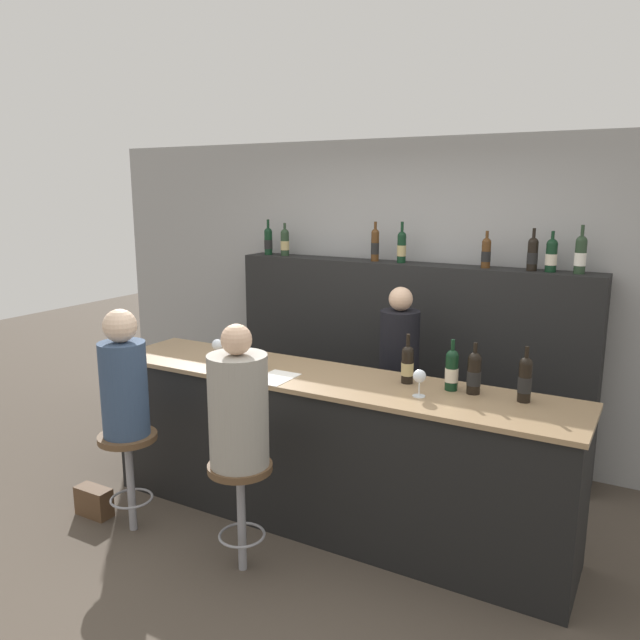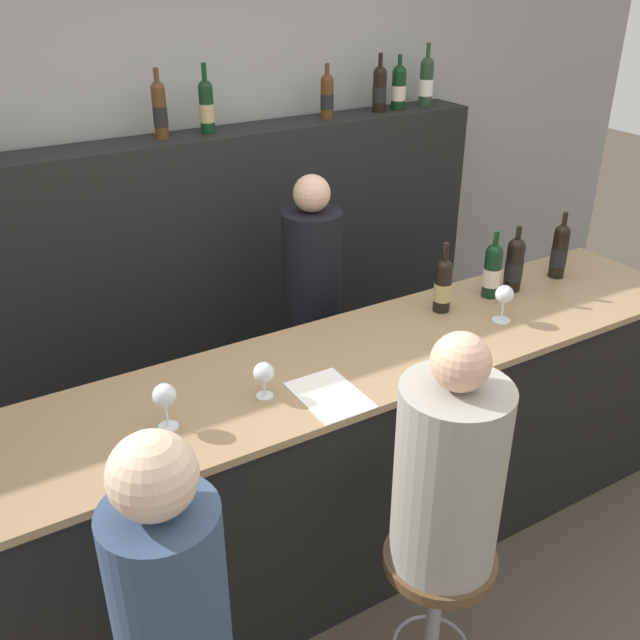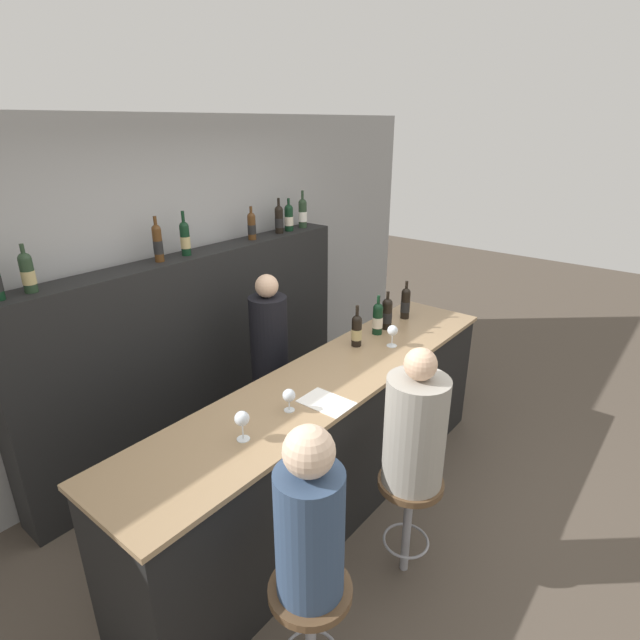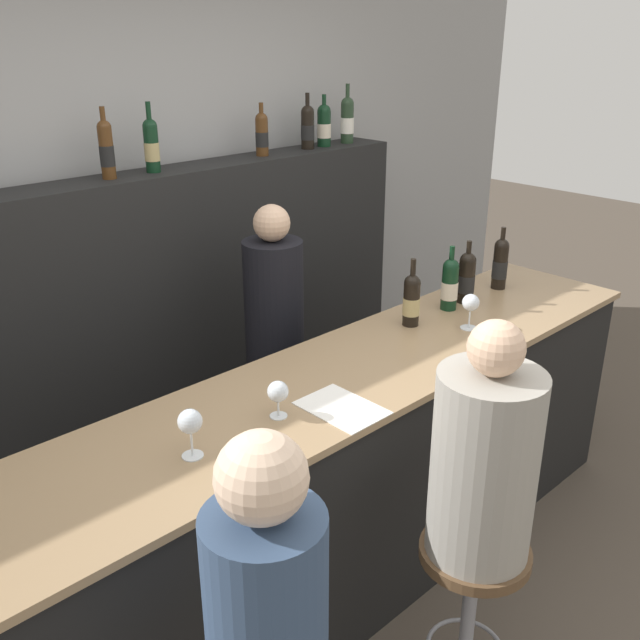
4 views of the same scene
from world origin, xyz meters
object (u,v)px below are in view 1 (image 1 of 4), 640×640
at_px(wine_glass_0, 217,345).
at_px(wine_bottle_backbar_2, 375,245).
at_px(bar_stool_right, 241,487).
at_px(guest_seated_right, 238,406).
at_px(wine_bottle_counter_3, 525,379).
at_px(guest_seated_left, 124,380).
at_px(wine_bottle_backbar_4, 486,252).
at_px(wine_bottle_counter_0, 407,364).
at_px(wine_glass_1, 260,356).
at_px(bartender, 398,395).
at_px(bar_stool_left, 129,455).
at_px(wine_bottle_backbar_5, 533,254).
at_px(wine_glass_2, 419,377).
at_px(wine_bottle_backbar_1, 285,242).
at_px(wine_bottle_backbar_6, 551,255).
at_px(wine_bottle_backbar_0, 268,241).
at_px(wine_bottle_backbar_3, 402,247).
at_px(wine_bottle_backbar_7, 581,254).
at_px(wine_bottle_counter_1, 452,370).
at_px(handbag, 94,501).
at_px(wine_bottle_counter_2, 474,373).

bearing_deg(wine_glass_0, wine_bottle_backbar_2, 68.60).
relative_size(bar_stool_right, guest_seated_right, 0.81).
relative_size(wine_bottle_counter_3, guest_seated_left, 0.40).
bearing_deg(wine_bottle_backbar_4, wine_bottle_counter_0, -96.74).
distance_m(wine_bottle_counter_0, wine_bottle_counter_3, 0.70).
height_order(wine_glass_1, bartender, bartender).
bearing_deg(wine_bottle_backbar_4, bar_stool_left, -129.78).
bearing_deg(wine_bottle_counter_3, wine_glass_0, -174.16).
xyz_separation_m(wine_bottle_backbar_5, guest_seated_right, (-1.14, -2.03, -0.72)).
bearing_deg(wine_bottle_backbar_2, wine_glass_2, -56.32).
bearing_deg(wine_bottle_backbar_1, wine_glass_0, -76.66).
height_order(wine_bottle_backbar_6, wine_glass_2, wine_bottle_backbar_6).
xyz_separation_m(wine_bottle_backbar_0, wine_bottle_backbar_3, (1.29, -0.00, 0.01)).
height_order(wine_bottle_backbar_1, bar_stool_left, wine_bottle_backbar_1).
xyz_separation_m(wine_bottle_backbar_7, wine_glass_2, (-0.64, -1.39, -0.62)).
bearing_deg(wine_glass_0, wine_bottle_backbar_1, 103.34).
bearing_deg(wine_bottle_backbar_6, wine_glass_0, -144.09).
bearing_deg(bartender, wine_glass_0, -141.69).
bearing_deg(wine_bottle_counter_1, wine_glass_0, -172.63).
distance_m(bar_stool_right, handbag, 1.32).
distance_m(wine_bottle_backbar_7, bar_stool_right, 2.79).
bearing_deg(wine_bottle_counter_1, wine_bottle_backbar_3, 124.66).
bearing_deg(wine_bottle_counter_3, wine_bottle_backbar_3, 136.35).
distance_m(wine_bottle_counter_0, wine_glass_1, 0.98).
bearing_deg(guest_seated_left, wine_bottle_backbar_6, 43.29).
xyz_separation_m(wine_glass_1, wine_glass_2, (1.12, 0.00, 0.02)).
distance_m(wine_bottle_backbar_0, guest_seated_right, 2.45).
bearing_deg(wine_bottle_counter_2, guest_seated_right, -141.88).
distance_m(wine_bottle_backbar_0, wine_bottle_backbar_5, 2.30).
relative_size(wine_bottle_backbar_2, guest_seated_right, 0.40).
height_order(wine_bottle_counter_2, wine_bottle_backbar_6, wine_bottle_backbar_6).
height_order(wine_bottle_counter_3, wine_glass_2, wine_bottle_counter_3).
bearing_deg(wine_bottle_backbar_3, wine_bottle_backbar_2, 180.00).
xyz_separation_m(wine_bottle_counter_0, handbag, (-1.92, -0.85, -1.04)).
bearing_deg(wine_bottle_backbar_3, wine_glass_2, -63.49).
bearing_deg(handbag, wine_bottle_backbar_2, 60.58).
height_order(wine_bottle_counter_0, wine_glass_1, wine_bottle_counter_0).
relative_size(wine_bottle_counter_0, bartender, 0.21).
distance_m(wine_bottle_backbar_4, wine_bottle_backbar_7, 0.66).
distance_m(wine_bottle_counter_1, wine_glass_0, 1.61).
bearing_deg(wine_bottle_backbar_1, guest_seated_left, -87.32).
relative_size(wine_bottle_counter_2, wine_bottle_backbar_5, 1.00).
xyz_separation_m(wine_bottle_counter_3, wine_bottle_backbar_0, (-2.53, 1.19, 0.59)).
relative_size(wine_bottle_counter_2, wine_glass_2, 1.91).
height_order(wine_bottle_counter_1, wine_glass_0, wine_bottle_counter_1).
xyz_separation_m(wine_bottle_backbar_5, wine_bottle_backbar_7, (0.32, 0.00, 0.01)).
relative_size(bar_stool_left, guest_seated_left, 0.82).
xyz_separation_m(wine_bottle_counter_3, bar_stool_right, (-1.37, -0.85, -0.63)).
bearing_deg(bartender, wine_bottle_backbar_0, 158.99).
bearing_deg(wine_bottle_backbar_0, wine_bottle_counter_1, -29.38).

